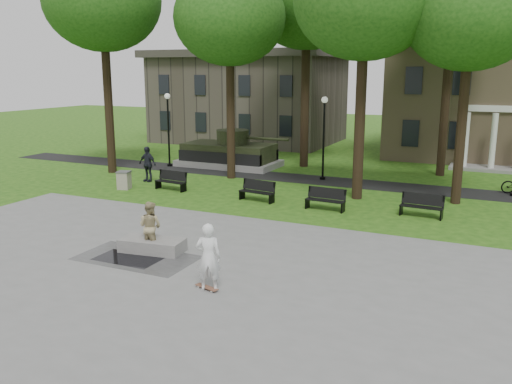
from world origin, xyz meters
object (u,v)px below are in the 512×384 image
Objects in this scene: park_bench_0 at (171,180)px; trash_bin at (124,180)px; skateboarder at (208,257)px; concrete_block at (152,245)px; friend_watching at (150,226)px.

trash_bin is at bearing -153.44° from park_bench_0.
skateboarder is 13.76m from park_bench_0.
trash_bin is at bearing 133.36° from concrete_block.
park_bench_0 is 1.91× the size of trash_bin.
park_bench_0 is at bearing 20.59° from trash_bin.
concrete_block is at bearing -54.20° from park_bench_0.
park_bench_0 is at bearing -73.74° from skateboarder.
park_bench_0 is (-5.00, 8.72, 0.28)m from concrete_block.
friend_watching is (-3.54, 2.15, -0.11)m from skateboarder.
friend_watching reaches higher than concrete_block.
park_bench_0 reaches higher than trash_bin.
skateboarder reaches higher than friend_watching.
concrete_block is 10.77m from trash_bin.
park_bench_0 is 2.55m from trash_bin.
friend_watching is at bearing -46.84° from trash_bin.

